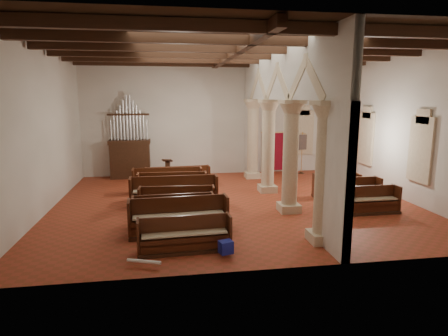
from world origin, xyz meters
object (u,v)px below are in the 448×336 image
nave_pew_0 (185,240)px  aisle_pew_0 (372,204)px  pipe_organ (130,152)px  processional_banner (302,159)px  lectern (168,172)px

nave_pew_0 → aisle_pew_0: (6.93, 2.45, 0.01)m
pipe_organ → processional_banner: pipe_organ is taller
pipe_organ → nave_pew_0: bearing=-77.0°
nave_pew_0 → lectern: bearing=89.2°
processional_banner → lectern: bearing=177.3°
lectern → nave_pew_0: 8.87m
nave_pew_0 → aisle_pew_0: 7.35m
processional_banner → aisle_pew_0: (-0.01, -7.33, -0.46)m
lectern → processional_banner: (7.33, 0.92, 0.31)m
lectern → pipe_organ: bearing=162.2°
processional_banner → aisle_pew_0: 7.34m
pipe_organ → processional_banner: size_ratio=1.89×
lectern → processional_banner: bearing=21.6°
pipe_organ → nave_pew_0: size_ratio=1.71×
nave_pew_0 → aisle_pew_0: bearing=16.2°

